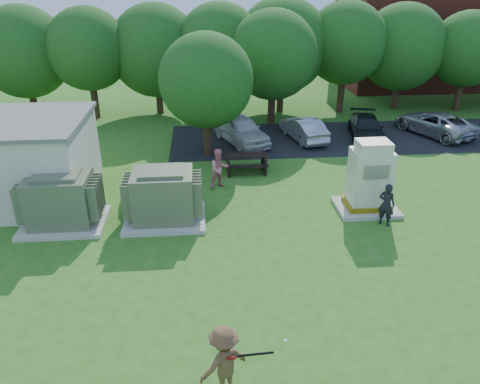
{
  "coord_description": "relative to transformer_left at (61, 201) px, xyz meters",
  "views": [
    {
      "loc": [
        -1.31,
        -11.25,
        8.49
      ],
      "look_at": [
        0.0,
        4.0,
        1.3
      ],
      "focal_mm": 35.0,
      "sensor_mm": 36.0,
      "label": 1
    }
  ],
  "objects": [
    {
      "name": "brick_building",
      "position": [
        24.5,
        22.5,
        3.03
      ],
      "size": [
        15.0,
        8.0,
        8.0
      ],
      "primitive_type": "cube",
      "color": "maroon",
      "rests_on": "ground"
    },
    {
      "name": "transformer_left",
      "position": [
        0.0,
        0.0,
        0.0
      ],
      "size": [
        3.0,
        2.4,
        2.07
      ],
      "color": "beige",
      "rests_on": "ground"
    },
    {
      "name": "picnic_table",
      "position": [
        7.22,
        4.56,
        -0.45
      ],
      "size": [
        1.96,
        1.47,
        0.84
      ],
      "color": "black",
      "rests_on": "ground"
    },
    {
      "name": "parking_strip",
      "position": [
        13.5,
        9.0,
        -0.96
      ],
      "size": [
        20.0,
        6.0,
        0.01
      ],
      "primitive_type": "cube",
      "color": "#232326",
      "rests_on": "ground"
    },
    {
      "name": "person_at_picnic",
      "position": [
        5.89,
        2.82,
        -0.09
      ],
      "size": [
        1.04,
        0.93,
        1.75
      ],
      "primitive_type": "imported",
      "rotation": [
        0.0,
        0.0,
        0.39
      ],
      "color": "pink",
      "rests_on": "ground"
    },
    {
      "name": "ground",
      "position": [
        6.5,
        -4.5,
        -0.97
      ],
      "size": [
        120.0,
        120.0,
        0.0
      ],
      "primitive_type": "plane",
      "color": "#2D6619",
      "rests_on": "ground"
    },
    {
      "name": "batting_equipment",
      "position": [
        6.15,
        -8.27,
        0.2
      ],
      "size": [
        1.39,
        0.52,
        0.11
      ],
      "color": "black",
      "rests_on": "ground"
    },
    {
      "name": "car_silver_b",
      "position": [
        18.57,
        9.18,
        -0.3
      ],
      "size": [
        3.95,
        5.28,
        1.33
      ],
      "primitive_type": "imported",
      "rotation": [
        0.0,
        0.0,
        3.55
      ],
      "color": "#A9A9AD",
      "rests_on": "ground"
    },
    {
      "name": "transformer_right",
      "position": [
        3.7,
        0.0,
        0.0
      ],
      "size": [
        3.0,
        2.4,
        2.07
      ],
      "color": "beige",
      "rests_on": "ground"
    },
    {
      "name": "generator_cabinet",
      "position": [
        11.56,
        0.23,
        0.27
      ],
      "size": [
        2.33,
        1.91,
        2.84
      ],
      "color": "beige",
      "rests_on": "ground"
    },
    {
      "name": "tree_row",
      "position": [
        8.25,
        14.0,
        3.18
      ],
      "size": [
        41.3,
        13.3,
        7.3
      ],
      "color": "#47301E",
      "rests_on": "ground"
    },
    {
      "name": "batter",
      "position": [
        5.49,
        -8.19,
        -0.08
      ],
      "size": [
        1.33,
        1.14,
        1.79
      ],
      "primitive_type": "imported",
      "rotation": [
        0.0,
        0.0,
        3.65
      ],
      "color": "brown",
      "rests_on": "ground"
    },
    {
      "name": "car_dark",
      "position": [
        14.42,
        8.82,
        -0.36
      ],
      "size": [
        2.48,
        4.45,
        1.22
      ],
      "primitive_type": "imported",
      "rotation": [
        0.0,
        0.0,
        -0.19
      ],
      "color": "black",
      "rests_on": "ground"
    },
    {
      "name": "car_white",
      "position": [
        7.34,
        8.67,
        -0.22
      ],
      "size": [
        3.27,
        4.73,
        1.49
      ],
      "primitive_type": "imported",
      "rotation": [
        0.0,
        0.0,
        0.38
      ],
      "color": "silver",
      "rests_on": "ground"
    },
    {
      "name": "person_by_generator",
      "position": [
        11.83,
        -1.01,
        -0.15
      ],
      "size": [
        0.71,
        0.68,
        1.64
      ],
      "primitive_type": "imported",
      "rotation": [
        0.0,
        0.0,
        2.45
      ],
      "color": "black",
      "rests_on": "ground"
    },
    {
      "name": "car_silver_a",
      "position": [
        10.86,
        8.89,
        -0.33
      ],
      "size": [
        2.19,
        4.07,
        1.27
      ],
      "primitive_type": "imported",
      "rotation": [
        0.0,
        0.0,
        3.37
      ],
      "color": "#B5B5BA",
      "rests_on": "ground"
    }
  ]
}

